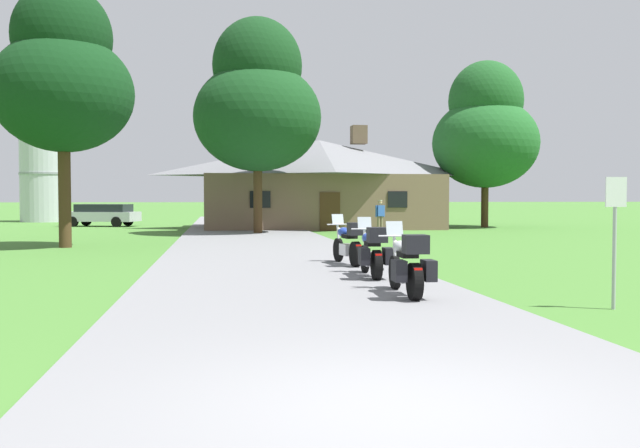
# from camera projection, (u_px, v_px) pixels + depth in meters

# --- Properties ---
(ground_plane) EXTENTS (500.00, 500.00, 0.00)m
(ground_plane) POSITION_uv_depth(u_px,v_px,m) (259.00, 246.00, 25.38)
(ground_plane) COLOR #42752D
(asphalt_driveway) EXTENTS (6.40, 80.00, 0.06)m
(asphalt_driveway) POSITION_uv_depth(u_px,v_px,m) (262.00, 249.00, 23.41)
(asphalt_driveway) COLOR slate
(asphalt_driveway) RESTS_ON ground
(motorcycle_silver_nearest_to_camera) EXTENTS (0.73, 2.08, 1.30)m
(motorcycle_silver_nearest_to_camera) POSITION_uv_depth(u_px,v_px,m) (408.00, 265.00, 11.95)
(motorcycle_silver_nearest_to_camera) COLOR black
(motorcycle_silver_nearest_to_camera) RESTS_ON asphalt_driveway
(motorcycle_blue_second_in_row) EXTENTS (0.75, 2.08, 1.30)m
(motorcycle_blue_second_in_row) POSITION_uv_depth(u_px,v_px,m) (373.00, 252.00, 14.79)
(motorcycle_blue_second_in_row) COLOR black
(motorcycle_blue_second_in_row) RESTS_ON asphalt_driveway
(motorcycle_blue_farthest_in_row) EXTENTS (0.75, 2.08, 1.30)m
(motorcycle_blue_farthest_in_row) POSITION_uv_depth(u_px,v_px,m) (349.00, 243.00, 17.61)
(motorcycle_blue_farthest_in_row) COLOR black
(motorcycle_blue_farthest_in_row) RESTS_ON asphalt_driveway
(stone_lodge) EXTENTS (14.28, 8.45, 6.15)m
(stone_lodge) POSITION_uv_depth(u_px,v_px,m) (319.00, 183.00, 40.44)
(stone_lodge) COLOR brown
(stone_lodge) RESTS_ON ground
(bystander_blue_shirt_near_lodge) EXTENTS (0.53, 0.32, 1.69)m
(bystander_blue_shirt_near_lodge) POSITION_uv_depth(u_px,v_px,m) (380.00, 214.00, 34.59)
(bystander_blue_shirt_near_lodge) COLOR #75664C
(bystander_blue_shirt_near_lodge) RESTS_ON ground
(metal_signpost_roadside) EXTENTS (0.36, 0.06, 2.14)m
(metal_signpost_roadside) POSITION_uv_depth(u_px,v_px,m) (615.00, 226.00, 10.86)
(metal_signpost_roadside) COLOR #9EA0A5
(metal_signpost_roadside) RESTS_ON ground
(tree_by_lodge_front) EXTENTS (6.29, 6.29, 10.66)m
(tree_by_lodge_front) POSITION_uv_depth(u_px,v_px,m) (257.00, 102.00, 33.22)
(tree_by_lodge_front) COLOR #422D19
(tree_by_lodge_front) RESTS_ON ground
(tree_right_of_lodge) EXTENTS (6.42, 6.42, 10.11)m
(tree_right_of_lodge) POSITION_uv_depth(u_px,v_px,m) (485.00, 130.00, 41.03)
(tree_right_of_lodge) COLOR #422D19
(tree_right_of_lodge) RESTS_ON ground
(tree_left_near) EXTENTS (5.00, 5.00, 9.45)m
(tree_left_near) POSITION_uv_depth(u_px,v_px,m) (63.00, 77.00, 24.22)
(tree_left_near) COLOR #422D19
(tree_left_near) RESTS_ON ground
(metal_silo_distant) EXTENTS (3.61, 3.61, 8.08)m
(metal_silo_distant) POSITION_uv_depth(u_px,v_px,m) (44.00, 168.00, 50.62)
(metal_silo_distant) COLOR #B2B7BC
(metal_silo_distant) RESTS_ON ground
(parked_silver_suv_far_left) EXTENTS (4.93, 3.07, 1.40)m
(parked_silver_suv_far_left) POSITION_uv_depth(u_px,v_px,m) (102.00, 214.00, 42.48)
(parked_silver_suv_far_left) COLOR #ADAFB7
(parked_silver_suv_far_left) RESTS_ON ground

